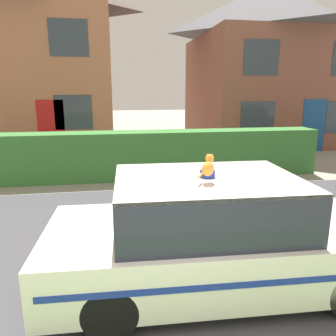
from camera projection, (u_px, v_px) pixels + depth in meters
name	position (u px, v px, depth m)	size (l,w,h in m)	color
road_strip	(139.00, 235.00, 5.65)	(28.00, 5.39, 0.01)	#424247
garden_hedge	(158.00, 154.00, 9.35)	(9.32, 0.86, 1.32)	#3D7F38
police_car	(213.00, 234.00, 4.11)	(4.23, 1.97, 1.50)	black
cat	(208.00, 167.00, 3.65)	(0.25, 0.24, 0.25)	orange
house_left	(34.00, 58.00, 14.17)	(6.84, 5.50, 7.48)	#A86B4C
house_right	(268.00, 64.00, 15.64)	(6.94, 6.81, 7.20)	brown
wheelie_bin	(284.00, 152.00, 10.46)	(0.79, 0.77, 1.03)	black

